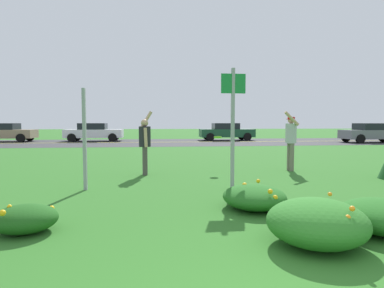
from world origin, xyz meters
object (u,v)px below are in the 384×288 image
Objects in this scene: sign_post_by_roadside at (233,116)px; frisbee_lime at (218,137)px; sign_post_near_path at (85,139)px; car_tan_leftmost at (4,132)px; car_white_center_left at (94,132)px; car_dark_green_center_right at (226,132)px; person_thrower_dark_shirt at (145,141)px; car_gray_rightmost at (372,133)px; person_catcher_red_cap_gray_shirt at (291,138)px.

sign_post_by_roadside is 11.20× the size of frisbee_lime.
car_tan_leftmost is (-10.20, 19.26, -0.40)m from sign_post_near_path.
car_white_center_left is at bearing 99.87° from sign_post_near_path.
car_tan_leftmost is (-13.69, 16.90, -0.33)m from frisbee_lime.
frisbee_lime is at bearing -103.46° from car_dark_green_center_right.
person_thrower_dark_shirt is 0.41× the size of car_white_center_left.
car_dark_green_center_right and car_gray_rightmost have the same top height.
car_dark_green_center_right is at bearing 0.00° from car_tan_leftmost.
person_thrower_dark_shirt reaches higher than car_tan_leftmost.
person_catcher_red_cap_gray_shirt is 0.42× the size of car_dark_green_center_right.
sign_post_near_path is 0.51× the size of car_white_center_left.
sign_post_by_roadside is 0.61× the size of car_dark_green_center_right.
person_catcher_red_cap_gray_shirt is at bearing -95.83° from car_dark_green_center_right.
person_catcher_red_cap_gray_shirt reaches higher than car_dark_green_center_right.
sign_post_near_path is 0.51× the size of car_tan_leftmost.
person_thrower_dark_shirt is 0.41× the size of car_gray_rightmost.
car_white_center_left is 1.00× the size of car_gray_rightmost.
sign_post_near_path is 0.83× the size of sign_post_by_roadside.
car_tan_leftmost and car_dark_green_center_right have the same top height.
car_gray_rightmost is at bearing -11.07° from car_white_center_left.
person_catcher_red_cap_gray_shirt is 7.62× the size of frisbee_lime.
sign_post_near_path is at bearing 176.53° from sign_post_by_roadside.
person_thrower_dark_shirt is 18.40m from car_dark_green_center_right.
person_thrower_dark_shirt is 17.91m from car_white_center_left.
sign_post_near_path is 2.35m from person_thrower_dark_shirt.
person_thrower_dark_shirt is at bearing -169.92° from frisbee_lime.
car_gray_rightmost is at bearing 41.71° from frisbee_lime.
sign_post_near_path is at bearing -145.98° from frisbee_lime.
car_tan_leftmost is at bearing 117.89° from sign_post_near_path.
person_catcher_red_cap_gray_shirt is 17.10m from car_dark_green_center_right.
frisbee_lime is (2.22, 0.40, 0.10)m from person_thrower_dark_shirt.
car_tan_leftmost is at bearing 129.01° from frisbee_lime.
sign_post_by_roadside is at bearing -71.03° from car_white_center_left.
car_tan_leftmost is at bearing 124.82° from sign_post_by_roadside.
frisbee_lime is 0.05× the size of car_tan_leftmost.
car_tan_leftmost is 28.31m from car_gray_rightmost.
car_dark_green_center_right is 11.07m from car_gray_rightmost.
car_tan_leftmost and car_gray_rightmost have the same top height.
car_white_center_left is at bearing 108.97° from sign_post_by_roadside.
sign_post_by_roadside is 3.07m from person_thrower_dark_shirt.
sign_post_near_path is at bearing -80.13° from car_white_center_left.
sign_post_by_roadside is 2.63m from frisbee_lime.
car_dark_green_center_right is at bearing 0.00° from car_white_center_left.
car_gray_rightmost is (21.16, -4.14, 0.00)m from car_white_center_left.
person_thrower_dark_shirt reaches higher than car_dark_green_center_right.
car_dark_green_center_right is at bearing 70.08° from person_thrower_dark_shirt.
car_gray_rightmost is at bearing 38.50° from person_thrower_dark_shirt.
car_gray_rightmost is (14.47, 15.32, -0.92)m from sign_post_by_roadside.
car_dark_green_center_right is at bearing 76.54° from frisbee_lime.
person_thrower_dark_shirt is at bearing -176.32° from person_catcher_red_cap_gray_shirt.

